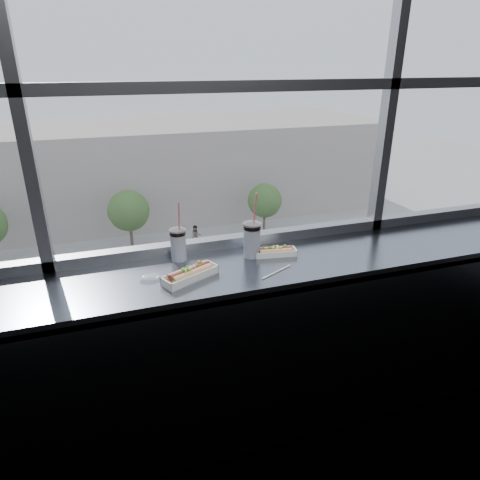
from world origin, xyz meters
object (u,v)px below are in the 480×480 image
object	(u,v)px
hotdog_tray_left	(190,274)
hotdog_tray_right	(275,251)
car_near_e	(401,280)
pedestrian_c	(196,234)
tree_center	(129,211)
tree_right	(265,201)
soda_cup_right	(252,238)
car_near_c	(117,331)
pedestrian_a	(49,251)
car_far_c	(287,239)
loose_straw	(277,272)
soda_cup_left	(178,243)
car_far_b	(147,260)
wrapper	(150,277)

from	to	relation	value
hotdog_tray_left	hotdog_tray_right	size ratio (longest dim) A/B	1.26
car_near_e	pedestrian_c	world-z (taller)	car_near_e
tree_center	tree_right	size ratio (longest dim) A/B	1.09
tree_right	soda_cup_right	bearing A→B (deg)	-111.86
car_near_c	pedestrian_a	distance (m)	11.77
car_far_c	pedestrian_c	bearing A→B (deg)	67.21
hotdog_tray_right	loose_straw	size ratio (longest dim) A/B	1.13
hotdog_tray_right	soda_cup_left	world-z (taller)	soda_cup_left
soda_cup_right	car_far_b	xyz separation A→B (m)	(1.41, 24.18, -11.23)
hotdog_tray_left	soda_cup_left	distance (m)	0.26
pedestrian_a	tree_right	xyz separation A→B (m)	(16.13, 0.88, 1.76)
car_near_c	tree_right	world-z (taller)	tree_right
car_near_c	tree_center	world-z (taller)	tree_center
tree_center	soda_cup_right	bearing A→B (deg)	-91.60
car_far_b	hotdog_tray_right	bearing A→B (deg)	173.90
soda_cup_right	soda_cup_left	bearing A→B (deg)	168.01
pedestrian_c	tree_right	xyz separation A→B (m)	(5.83, 0.78, 1.83)
car_near_e	pedestrian_a	size ratio (longest dim) A/B	3.09
wrapper	car_far_b	distance (m)	26.78
soda_cup_left	loose_straw	world-z (taller)	soda_cup_left
car_near_c	pedestrian_a	world-z (taller)	car_near_c
hotdog_tray_right	wrapper	bearing A→B (deg)	-165.28
car_near_c	tree_center	xyz separation A→B (m)	(1.75, 12.00, 2.01)
hotdog_tray_left	pedestrian_c	size ratio (longest dim) A/B	0.15
hotdog_tray_right	tree_center	world-z (taller)	hotdog_tray_right
hotdog_tray_right	soda_cup_left	xyz separation A→B (m)	(-0.53, 0.12, 0.08)
hotdog_tray_left	car_near_c	size ratio (longest dim) A/B	0.05
soda_cup_left	car_far_c	distance (m)	29.09
pedestrian_c	tree_right	size ratio (longest dim) A/B	0.48
car_far_c	soda_cup_right	bearing A→B (deg)	159.61
car_near_e	tree_right	world-z (taller)	tree_right
soda_cup_right	car_near_c	size ratio (longest dim) A/B	0.06
soda_cup_left	car_near_e	distance (m)	25.03
car_near_e	pedestrian_a	bearing A→B (deg)	65.26
soda_cup_left	car_near_c	bearing A→B (deg)	92.02
soda_cup_left	wrapper	bearing A→B (deg)	-134.74
wrapper	tree_right	distance (m)	32.03
pedestrian_c	hotdog_tray_left	bearing A→B (deg)	-102.00
car_near_e	pedestrian_a	distance (m)	22.98
loose_straw	car_far_c	distance (m)	29.14
loose_straw	pedestrian_c	world-z (taller)	loose_straw
tree_right	tree_center	bearing A→B (deg)	180.00
car_far_b	pedestrian_c	distance (m)	5.18
hotdog_tray_right	pedestrian_c	distance (m)	30.06
hotdog_tray_right	car_near_c	xyz separation A→B (m)	(-1.10, 16.21, -10.97)
hotdog_tray_left	tree_right	world-z (taller)	hotdog_tray_left
car_far_c	pedestrian_a	xyz separation A→B (m)	(-16.37, 3.12, 0.02)
hotdog_tray_right	tree_right	world-z (taller)	hotdog_tray_right
car_far_c	tree_center	bearing A→B (deg)	74.76
hotdog_tray_right	pedestrian_c	size ratio (longest dim) A/B	0.12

